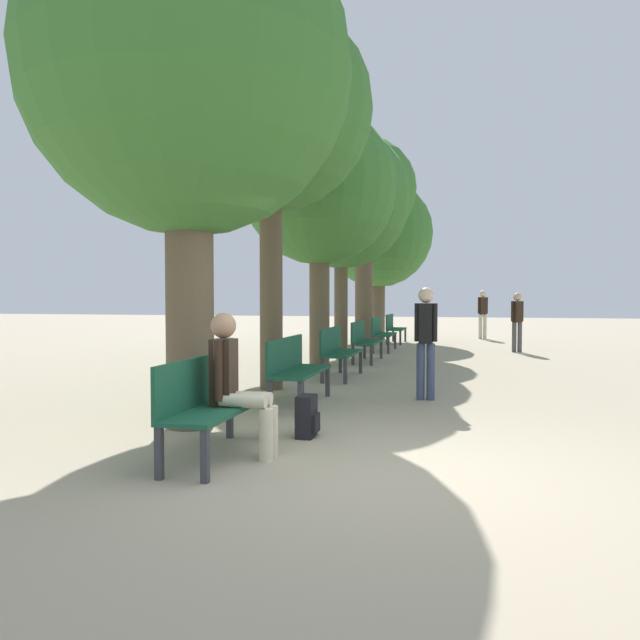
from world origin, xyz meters
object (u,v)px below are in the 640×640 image
(bench_row_1, at_px, (294,366))
(tree_row_2, at_px, (319,189))
(tree_row_0, at_px, (188,74))
(person_seated, at_px, (236,380))
(tree_row_3, at_px, (341,200))
(bench_row_4, at_px, (381,331))
(pedestrian_near, at_px, (483,311))
(pedestrian_far, at_px, (426,336))
(bench_row_3, at_px, (364,338))
(bench_row_0, at_px, (209,399))
(bench_row_5, at_px, (394,326))
(bench_row_2, at_px, (337,349))
(pedestrian_mid, at_px, (517,318))
(backpack, at_px, (307,417))
(tree_row_4, at_px, (364,193))
(tree_row_5, at_px, (378,234))
(tree_row_1, at_px, (271,111))

(bench_row_1, xyz_separation_m, tree_row_2, (-0.74, 4.54, 3.18))
(tree_row_0, distance_m, person_seated, 3.55)
(tree_row_3, bearing_deg, person_seated, -84.15)
(tree_row_2, height_order, person_seated, tree_row_2)
(bench_row_4, xyz_separation_m, pedestrian_near, (2.77, 5.62, 0.43))
(bench_row_1, relative_size, tree_row_2, 0.30)
(bench_row_4, relative_size, pedestrian_far, 1.00)
(bench_row_3, bearing_deg, bench_row_0, -90.00)
(pedestrian_near, bearing_deg, tree_row_0, -102.47)
(bench_row_5, distance_m, pedestrian_near, 3.93)
(bench_row_2, relative_size, tree_row_3, 0.29)
(pedestrian_mid, bearing_deg, tree_row_2, -133.56)
(backpack, relative_size, pedestrian_near, 0.26)
(tree_row_2, xyz_separation_m, tree_row_3, (0.00, 2.25, 0.11))
(bench_row_5, xyz_separation_m, pedestrian_mid, (3.54, -2.37, 0.37))
(tree_row_2, xyz_separation_m, backpack, (1.41, -6.41, -3.50))
(bench_row_2, height_order, tree_row_2, tree_row_2)
(bench_row_1, relative_size, tree_row_4, 0.26)
(bench_row_3, height_order, tree_row_5, tree_row_5)
(pedestrian_far, bearing_deg, bench_row_3, 109.24)
(bench_row_5, xyz_separation_m, tree_row_4, (-0.74, -1.25, 4.00))
(bench_row_2, height_order, person_seated, person_seated)
(tree_row_5, height_order, person_seated, tree_row_5)
(bench_row_4, height_order, tree_row_5, tree_row_5)
(backpack, distance_m, pedestrian_near, 16.20)
(tree_row_2, bearing_deg, tree_row_1, -90.00)
(bench_row_4, relative_size, tree_row_1, 0.27)
(person_seated, bearing_deg, bench_row_4, 91.21)
(tree_row_1, distance_m, pedestrian_near, 13.79)
(pedestrian_near, distance_m, pedestrian_far, 13.42)
(tree_row_0, bearing_deg, pedestrian_far, 45.22)
(bench_row_5, relative_size, tree_row_3, 0.29)
(tree_row_2, height_order, tree_row_4, tree_row_4)
(tree_row_0, bearing_deg, tree_row_1, 90.00)
(bench_row_0, relative_size, bench_row_4, 1.00)
(bench_row_4, relative_size, bench_row_5, 1.00)
(bench_row_1, height_order, tree_row_0, tree_row_0)
(bench_row_3, bearing_deg, tree_row_3, 124.44)
(tree_row_4, distance_m, pedestrian_far, 10.33)
(tree_row_3, distance_m, person_seated, 10.12)
(bench_row_1, xyz_separation_m, tree_row_1, (-0.74, 1.28, 3.84))
(bench_row_2, xyz_separation_m, tree_row_5, (-0.74, 10.30, 3.08))
(bench_row_5, height_order, tree_row_3, tree_row_3)
(tree_row_5, bearing_deg, tree_row_4, -90.00)
(bench_row_2, bearing_deg, tree_row_1, -115.21)
(tree_row_5, bearing_deg, pedestrian_mid, -43.85)
(tree_row_0, relative_size, backpack, 13.22)
(pedestrian_near, distance_m, pedestrian_mid, 5.19)
(bench_row_4, xyz_separation_m, tree_row_2, (-0.74, -4.02, 3.18))
(bench_row_3, distance_m, backpack, 7.61)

